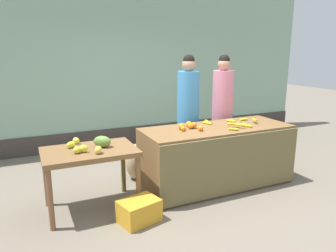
% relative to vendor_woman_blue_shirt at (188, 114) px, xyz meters
% --- Properties ---
extents(ground_plane, '(24.00, 24.00, 0.00)m').
position_rel_vendor_woman_blue_shirt_xyz_m(ground_plane, '(-0.36, -0.66, -0.94)').
color(ground_plane, '#756B5B').
extents(market_wall_back, '(8.48, 0.23, 3.28)m').
position_rel_vendor_woman_blue_shirt_xyz_m(market_wall_back, '(-0.36, 1.95, 0.67)').
color(market_wall_back, '#8CB299').
rests_on(market_wall_back, ground).
extents(fruit_stall_counter, '(2.15, 0.85, 0.86)m').
position_rel_vendor_woman_blue_shirt_xyz_m(fruit_stall_counter, '(0.12, -0.67, -0.51)').
color(fruit_stall_counter, brown).
rests_on(fruit_stall_counter, ground).
extents(side_table_wooden, '(1.09, 0.72, 0.76)m').
position_rel_vendor_woman_blue_shirt_xyz_m(side_table_wooden, '(-1.68, -0.66, -0.27)').
color(side_table_wooden, brown).
rests_on(side_table_wooden, ground).
extents(banana_bunch_pile, '(0.75, 0.66, 0.07)m').
position_rel_vendor_woman_blue_shirt_xyz_m(banana_bunch_pile, '(0.40, -0.66, -0.05)').
color(banana_bunch_pile, gold).
rests_on(banana_bunch_pile, fruit_stall_counter).
extents(orange_pile, '(0.29, 0.34, 0.09)m').
position_rel_vendor_woman_blue_shirt_xyz_m(orange_pile, '(-0.30, -0.60, -0.04)').
color(orange_pile, orange).
rests_on(orange_pile, fruit_stall_counter).
extents(mango_papaya_pile, '(0.55, 0.63, 0.14)m').
position_rel_vendor_woman_blue_shirt_xyz_m(mango_papaya_pile, '(-1.61, -0.62, -0.12)').
color(mango_papaya_pile, yellow).
rests_on(mango_papaya_pile, side_table_wooden).
extents(vendor_woman_blue_shirt, '(0.34, 0.34, 1.85)m').
position_rel_vendor_woman_blue_shirt_xyz_m(vendor_woman_blue_shirt, '(0.00, 0.00, 0.00)').
color(vendor_woman_blue_shirt, '#33333D').
rests_on(vendor_woman_blue_shirt, ground).
extents(vendor_woman_pink_shirt, '(0.34, 0.34, 1.85)m').
position_rel_vendor_woman_blue_shirt_xyz_m(vendor_woman_pink_shirt, '(0.65, 0.01, -0.00)').
color(vendor_woman_pink_shirt, '#33333D').
rests_on(vendor_woman_pink_shirt, ground).
extents(produce_crate, '(0.51, 0.42, 0.26)m').
position_rel_vendor_woman_blue_shirt_xyz_m(produce_crate, '(-1.26, -1.19, -0.81)').
color(produce_crate, gold).
rests_on(produce_crate, ground).
extents(produce_sack, '(0.41, 0.45, 0.54)m').
position_rel_vendor_woman_blue_shirt_xyz_m(produce_sack, '(-0.88, 0.02, -0.67)').
color(produce_sack, tan).
rests_on(produce_sack, ground).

